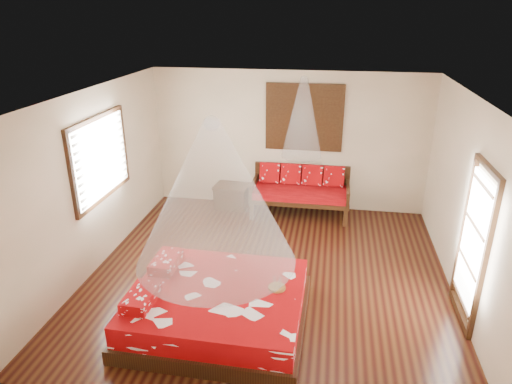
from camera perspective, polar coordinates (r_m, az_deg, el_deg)
room at (r=6.67m, az=1.68°, el=0.06°), size 5.54×5.54×2.84m
bed at (r=6.21m, az=-4.91°, el=-13.98°), size 2.29×2.07×0.65m
daybed at (r=9.18m, az=5.57°, el=0.37°), size 1.94×0.86×0.98m
storage_chest at (r=9.53m, az=-3.00°, el=-0.50°), size 0.76×0.59×0.49m
shutter_panel at (r=9.09m, az=6.05°, el=9.23°), size 1.52×0.06×1.32m
window_left at (r=7.59m, az=-18.82°, el=4.01°), size 0.10×1.74×1.34m
glazed_door at (r=6.49m, az=25.46°, el=-6.13°), size 0.08×1.02×2.16m
wine_tray at (r=6.05m, az=2.64°, el=-11.57°), size 0.23×0.23×0.19m
mosquito_net_main at (r=5.42m, az=-5.23°, el=-0.23°), size 1.98×1.98×1.80m
mosquito_net_daybed at (r=8.61m, az=5.86°, el=9.21°), size 0.77×0.77×1.50m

